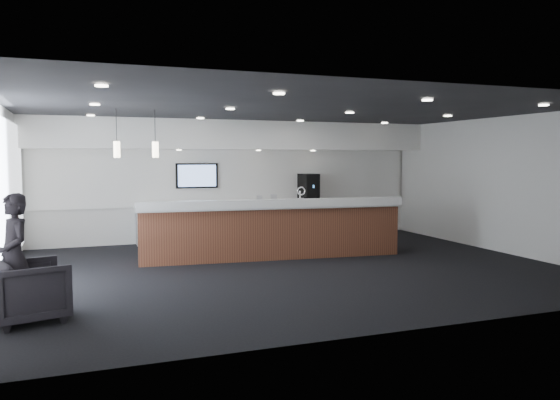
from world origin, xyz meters
name	(u,v)px	position (x,y,z in m)	size (l,w,h in m)	color
ground	(292,268)	(0.00, 0.00, 0.00)	(10.00, 10.00, 0.00)	black
ceiling	(293,109)	(0.00, 0.00, 3.00)	(10.00, 8.00, 0.02)	black
back_wall	(235,181)	(0.00, 4.00, 1.50)	(10.00, 0.02, 3.00)	silver
right_wall	(502,185)	(5.00, 0.00, 1.50)	(0.02, 8.00, 3.00)	silver
soffit_bulkhead	(239,135)	(0.00, 3.55, 2.65)	(10.00, 0.90, 0.70)	white
alcove_panel	(235,177)	(0.00, 3.97, 1.60)	(9.80, 0.06, 1.40)	white
back_credenza	(239,222)	(0.00, 3.64, 0.48)	(5.06, 0.66, 0.95)	#909498
wall_tv	(197,176)	(-1.00, 3.91, 1.65)	(1.05, 0.08, 0.62)	black
pendant_left	(157,150)	(-2.40, 0.80, 2.25)	(0.12, 0.12, 0.30)	#FFECC6
pendant_right	(118,149)	(-3.10, 0.80, 2.25)	(0.12, 0.12, 0.30)	#FFECC6
ceiling_can_lights	(293,111)	(0.00, 0.00, 2.97)	(7.00, 5.00, 0.02)	white
service_counter	(272,230)	(0.00, 1.17, 0.57)	(5.59, 1.43, 1.49)	#542B1C
coffee_machine	(309,187)	(1.93, 3.67, 1.31)	(0.49, 0.58, 0.73)	black
info_sign_left	(260,199)	(0.51, 3.50, 1.05)	(0.14, 0.02, 0.20)	silver
info_sign_right	(274,198)	(0.90, 3.52, 1.06)	(0.16, 0.02, 0.22)	silver
armchair	(31,291)	(-4.40, -1.98, 0.39)	(0.84, 0.87, 0.79)	black
lounge_guest	(14,256)	(-4.60, -1.76, 0.82)	(0.60, 0.39, 1.64)	black
cup_0	(307,200)	(1.83, 3.54, 1.00)	(0.10, 0.10, 0.10)	white
cup_1	(302,200)	(1.69, 3.54, 1.00)	(0.10, 0.10, 0.10)	white
cup_2	(297,200)	(1.55, 3.54, 1.00)	(0.10, 0.10, 0.10)	white
cup_3	(292,200)	(1.41, 3.54, 1.00)	(0.10, 0.10, 0.10)	white
cup_4	(287,200)	(1.27, 3.54, 1.00)	(0.10, 0.10, 0.10)	white
cup_5	(282,201)	(1.13, 3.54, 1.00)	(0.10, 0.10, 0.10)	white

